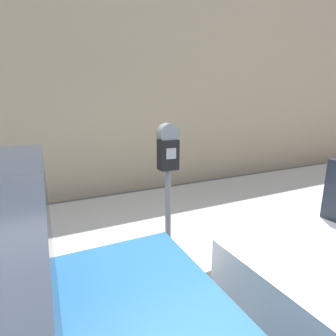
# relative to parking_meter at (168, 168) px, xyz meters

# --- Properties ---
(sidewalk) EXTENTS (24.00, 2.80, 0.12)m
(sidewalk) POSITION_rel_parking_meter_xyz_m (-0.26, 1.18, -1.20)
(sidewalk) COLOR #ADAAA3
(sidewalk) RESTS_ON ground_plane
(building_facade) EXTENTS (24.00, 0.30, 5.40)m
(building_facade) POSITION_rel_parking_meter_xyz_m (-0.26, 3.17, 1.44)
(building_facade) COLOR tan
(building_facade) RESTS_ON ground_plane
(parking_meter) EXTENTS (0.20, 0.14, 1.57)m
(parking_meter) POSITION_rel_parking_meter_xyz_m (0.00, 0.00, 0.00)
(parking_meter) COLOR slate
(parking_meter) RESTS_ON sidewalk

